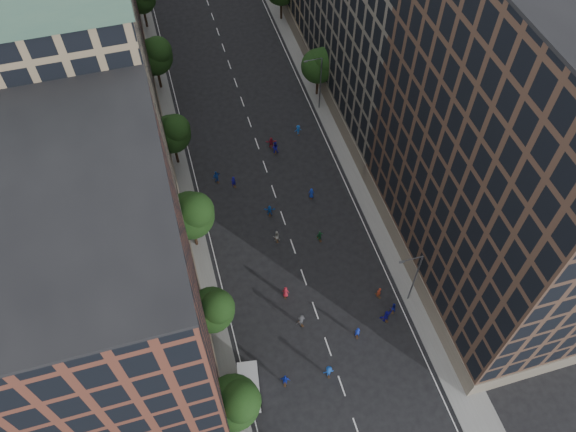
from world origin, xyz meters
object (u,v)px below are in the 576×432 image
object	(u,v)px
skater_2	(393,308)
streetlamp_far	(319,81)
streetlamp_near	(414,276)
cargo_van	(249,387)
skater_1	(357,332)

from	to	relation	value
skater_2	streetlamp_far	bearing A→B (deg)	-83.98
streetlamp_far	streetlamp_near	bearing A→B (deg)	-90.00
streetlamp_far	cargo_van	distance (m)	43.33
skater_1	skater_2	bearing A→B (deg)	-150.31
streetlamp_far	skater_2	bearing A→B (deg)	-93.55
streetlamp_near	skater_2	bearing A→B (deg)	-156.31
cargo_van	skater_1	bearing A→B (deg)	20.95
streetlamp_far	skater_1	size ratio (longest dim) A/B	5.29
cargo_van	skater_2	world-z (taller)	cargo_van
cargo_van	streetlamp_near	bearing A→B (deg)	24.07
cargo_van	skater_2	size ratio (longest dim) A/B	3.23
streetlamp_far	skater_1	bearing A→B (deg)	-101.03
skater_1	streetlamp_far	bearing A→B (deg)	-90.99
streetlamp_far	skater_2	world-z (taller)	streetlamp_far
skater_1	skater_2	world-z (taller)	skater_1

